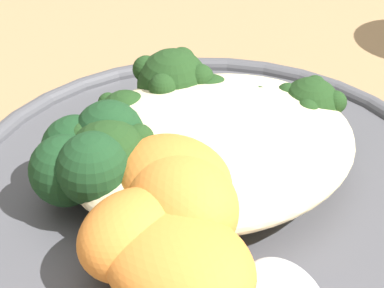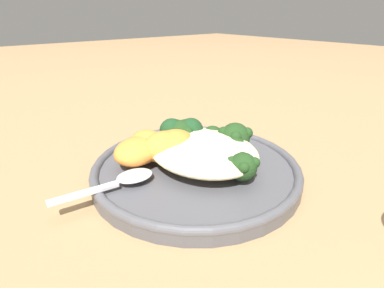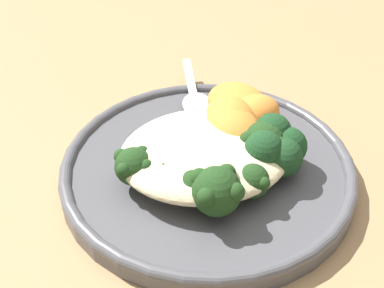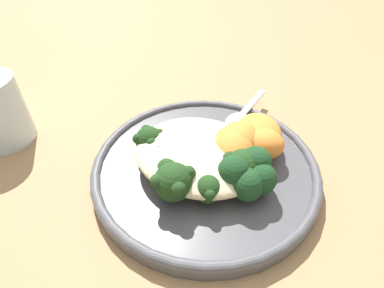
# 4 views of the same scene
# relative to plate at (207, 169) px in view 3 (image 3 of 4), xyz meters

# --- Properties ---
(ground_plane) EXTENTS (4.00, 4.00, 0.00)m
(ground_plane) POSITION_rel_plate_xyz_m (0.01, 0.02, -0.01)
(ground_plane) COLOR #9E7A51
(plate) EXTENTS (0.28, 0.28, 0.02)m
(plate) POSITION_rel_plate_xyz_m (0.00, 0.00, 0.00)
(plate) COLOR #4C4C51
(plate) RESTS_ON ground_plane
(quinoa_mound) EXTENTS (0.16, 0.13, 0.03)m
(quinoa_mound) POSITION_rel_plate_xyz_m (-0.00, -0.01, 0.03)
(quinoa_mound) COLOR beige
(quinoa_mound) RESTS_ON plate
(broccoli_stalk_0) EXTENTS (0.11, 0.06, 0.03)m
(broccoli_stalk_0) POSITION_rel_plate_xyz_m (-0.06, -0.01, 0.03)
(broccoli_stalk_0) COLOR #8EB25B
(broccoli_stalk_0) RESTS_ON plate
(broccoli_stalk_1) EXTENTS (0.09, 0.08, 0.03)m
(broccoli_stalk_1) POSITION_rel_plate_xyz_m (-0.03, -0.01, 0.02)
(broccoli_stalk_1) COLOR #8EB25B
(broccoli_stalk_1) RESTS_ON plate
(broccoli_stalk_2) EXTENTS (0.06, 0.10, 0.03)m
(broccoli_stalk_2) POSITION_rel_plate_xyz_m (-0.02, -0.03, 0.02)
(broccoli_stalk_2) COLOR #8EB25B
(broccoli_stalk_2) RESTS_ON plate
(broccoli_stalk_3) EXTENTS (0.04, 0.11, 0.04)m
(broccoli_stalk_3) POSITION_rel_plate_xyz_m (-0.01, -0.06, 0.03)
(broccoli_stalk_3) COLOR #8EB25B
(broccoli_stalk_3) RESTS_ON plate
(broccoli_stalk_4) EXTENTS (0.05, 0.12, 0.03)m
(broccoli_stalk_4) POSITION_rel_plate_xyz_m (0.02, -0.03, 0.02)
(broccoli_stalk_4) COLOR #8EB25B
(broccoli_stalk_4) RESTS_ON plate
(broccoli_stalk_5) EXTENTS (0.04, 0.07, 0.03)m
(broccoli_stalk_5) POSITION_rel_plate_xyz_m (0.02, -0.02, 0.02)
(broccoli_stalk_5) COLOR #8EB25B
(broccoli_stalk_5) RESTS_ON plate
(broccoli_stalk_6) EXTENTS (0.07, 0.07, 0.03)m
(broccoli_stalk_6) POSITION_rel_plate_xyz_m (0.04, -0.01, 0.02)
(broccoli_stalk_6) COLOR #8EB25B
(broccoli_stalk_6) RESTS_ON plate
(broccoli_stalk_7) EXTENTS (0.09, 0.07, 0.04)m
(broccoli_stalk_7) POSITION_rel_plate_xyz_m (0.04, -0.01, 0.03)
(broccoli_stalk_7) COLOR #8EB25B
(broccoli_stalk_7) RESTS_ON plate
(sweet_potato_chunk_0) EXTENTS (0.06, 0.07, 0.04)m
(sweet_potato_chunk_0) POSITION_rel_plate_xyz_m (0.03, 0.02, 0.03)
(sweet_potato_chunk_0) COLOR orange
(sweet_potato_chunk_0) RESTS_ON plate
(sweet_potato_chunk_1) EXTENTS (0.06, 0.06, 0.04)m
(sweet_potato_chunk_1) POSITION_rel_plate_xyz_m (0.06, 0.04, 0.03)
(sweet_potato_chunk_1) COLOR orange
(sweet_potato_chunk_1) RESTS_ON plate
(sweet_potato_chunk_2) EXTENTS (0.08, 0.09, 0.03)m
(sweet_potato_chunk_2) POSITION_rel_plate_xyz_m (0.05, 0.06, 0.03)
(sweet_potato_chunk_2) COLOR orange
(sweet_potato_chunk_2) RESTS_ON plate
(sweet_potato_chunk_3) EXTENTS (0.05, 0.06, 0.04)m
(sweet_potato_chunk_3) POSITION_rel_plate_xyz_m (0.03, 0.03, 0.03)
(sweet_potato_chunk_3) COLOR orange
(sweet_potato_chunk_3) RESTS_ON plate
(kale_tuft) EXTENTS (0.06, 0.06, 0.04)m
(kale_tuft) POSITION_rel_plate_xyz_m (0.06, -0.02, 0.03)
(kale_tuft) COLOR #193D1E
(kale_tuft) RESTS_ON plate
(spoon) EXTENTS (0.04, 0.12, 0.01)m
(spoon) POSITION_rel_plate_xyz_m (0.01, 0.10, 0.01)
(spoon) COLOR silver
(spoon) RESTS_ON plate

